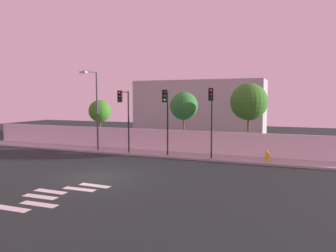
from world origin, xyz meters
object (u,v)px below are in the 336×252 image
Objects in this scene: traffic_light_right at (211,108)px; street_lamp_curbside at (95,104)px; fire_hydrant at (267,156)px; traffic_light_left at (124,108)px; roadside_tree_leftmost at (100,111)px; roadside_tree_midleft at (184,106)px; traffic_light_center at (166,108)px; roadside_tree_midright at (249,102)px.

traffic_light_right is 0.77× the size of street_lamp_curbside.
traffic_light_right reaches higher than fire_hydrant.
traffic_light_right is 5.16m from fire_hydrant.
traffic_light_left is at bearing -12.32° from street_lamp_curbside.
roadside_tree_midleft reaches higher than roadside_tree_leftmost.
traffic_light_left is at bearing 179.06° from traffic_light_center.
roadside_tree_midleft is 0.89× the size of roadside_tree_midright.
roadside_tree_midleft is (0.20, 3.60, 0.11)m from traffic_light_center.
traffic_light_left is at bearing -174.93° from fire_hydrant.
fire_hydrant is at bearing 8.02° from traffic_light_center.
traffic_light_right is 0.89× the size of roadside_tree_midright.
roadside_tree_midright is (13.86, 0.00, 0.92)m from roadside_tree_leftmost.
traffic_light_left is 1.00× the size of traffic_light_center.
roadside_tree_midright is at bearing 0.00° from roadside_tree_leftmost.
traffic_light_center is (3.62, -0.06, 0.02)m from traffic_light_left.
roadside_tree_midright reaches higher than traffic_light_right.
traffic_light_left is 3.26m from street_lamp_curbside.
street_lamp_curbside is at bearing 173.68° from traffic_light_center.
roadside_tree_leftmost is (-1.46, 2.85, -0.71)m from street_lamp_curbside.
traffic_light_right is 12.09m from roadside_tree_leftmost.
traffic_light_left is 7.00m from traffic_light_right.
street_lamp_curbside reaches higher than roadside_tree_midright.
traffic_light_left is 0.98× the size of roadside_tree_midleft.
roadside_tree_leftmost is at bearing 142.62° from traffic_light_left.
roadside_tree_leftmost is (-15.52, 2.58, 2.83)m from fire_hydrant.
traffic_light_right reaches higher than roadside_tree_midleft.
roadside_tree_leftmost is 0.86× the size of roadside_tree_midleft.
street_lamp_curbside reaches higher than roadside_tree_leftmost.
roadside_tree_midright is at bearing 12.94° from street_lamp_curbside.
street_lamp_curbside is (-6.79, 0.75, 0.26)m from traffic_light_center.
roadside_tree_leftmost is at bearing 117.17° from street_lamp_curbside.
traffic_light_center is at bearing -23.57° from roadside_tree_leftmost.
fire_hydrant is at bearing -20.01° from roadside_tree_midleft.
traffic_light_left is 11.41m from fire_hydrant.
traffic_light_center is at bearing -147.31° from roadside_tree_midright.
fire_hydrant is 4.85m from roadside_tree_midright.
traffic_light_left is 3.62m from traffic_light_center.
street_lamp_curbside is at bearing -62.83° from roadside_tree_leftmost.
roadside_tree_midright reaches higher than traffic_light_left.
fire_hydrant is (14.06, 0.27, -3.55)m from street_lamp_curbside.
roadside_tree_midright is at bearing 122.81° from fire_hydrant.
street_lamp_curbside reaches higher than roadside_tree_midleft.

